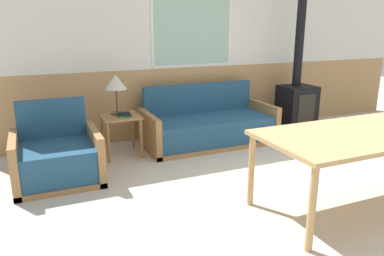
{
  "coord_description": "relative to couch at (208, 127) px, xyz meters",
  "views": [
    {
      "loc": [
        -2.82,
        -2.73,
        1.71
      ],
      "look_at": [
        -1.14,
        1.13,
        0.53
      ],
      "focal_mm": 35.0,
      "sensor_mm": 36.0,
      "label": 1
    }
  ],
  "objects": [
    {
      "name": "side_table",
      "position": [
        -1.29,
        0.0,
        0.2
      ],
      "size": [
        0.49,
        0.49,
        0.55
      ],
      "color": "#9E7042",
      "rests_on": "ground_plane"
    },
    {
      "name": "table_lamp",
      "position": [
        -1.31,
        0.09,
        0.71
      ],
      "size": [
        0.28,
        0.28,
        0.53
      ],
      "color": "#4C3823",
      "rests_on": "side_table"
    },
    {
      "name": "couch",
      "position": [
        0.0,
        0.0,
        0.0
      ],
      "size": [
        1.9,
        0.86,
        0.84
      ],
      "color": "#9E7042",
      "rests_on": "ground_plane"
    },
    {
      "name": "dining_table",
      "position": [
        0.49,
        -2.34,
        0.44
      ],
      "size": [
        2.05,
        0.97,
        0.75
      ],
      "color": "tan",
      "rests_on": "ground_plane"
    },
    {
      "name": "armchair",
      "position": [
        -2.14,
        -0.54,
        0.01
      ],
      "size": [
        0.92,
        0.84,
        0.87
      ],
      "rotation": [
        0.0,
        0.0,
        0.2
      ],
      "color": "#9E7042",
      "rests_on": "ground_plane"
    },
    {
      "name": "wall_back",
      "position": [
        0.47,
        0.62,
        1.12
      ],
      "size": [
        7.2,
        0.09,
        2.7
      ],
      "color": "tan",
      "rests_on": "ground_plane"
    },
    {
      "name": "book_stack",
      "position": [
        -1.25,
        -0.09,
        0.33
      ],
      "size": [
        0.19,
        0.16,
        0.05
      ],
      "color": "#2D7F3D",
      "rests_on": "side_table"
    },
    {
      "name": "ground_plane",
      "position": [
        0.49,
        -2.01,
        -0.25
      ],
      "size": [
        16.0,
        16.0,
        0.0
      ],
      "primitive_type": "plane",
      "color": "beige"
    },
    {
      "name": "wood_stove",
      "position": [
        1.58,
        0.01,
        0.38
      ],
      "size": [
        0.52,
        0.48,
        2.53
      ],
      "color": "black",
      "rests_on": "ground_plane"
    }
  ]
}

